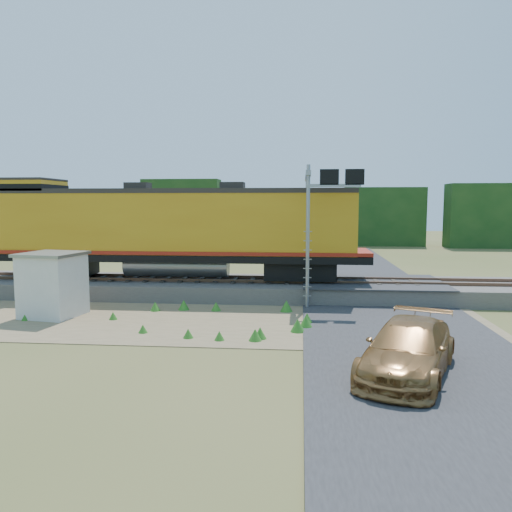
# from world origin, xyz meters

# --- Properties ---
(ground) EXTENTS (140.00, 140.00, 0.00)m
(ground) POSITION_xyz_m (0.00, 0.00, 0.00)
(ground) COLOR #475123
(ground) RESTS_ON ground
(ballast) EXTENTS (70.00, 5.00, 0.80)m
(ballast) POSITION_xyz_m (0.00, 6.00, 0.40)
(ballast) COLOR slate
(ballast) RESTS_ON ground
(rails) EXTENTS (70.00, 1.54, 0.16)m
(rails) POSITION_xyz_m (0.00, 6.00, 0.88)
(rails) COLOR brown
(rails) RESTS_ON ballast
(dirt_shoulder) EXTENTS (26.00, 8.00, 0.03)m
(dirt_shoulder) POSITION_xyz_m (-2.00, 0.50, 0.01)
(dirt_shoulder) COLOR #8C7754
(dirt_shoulder) RESTS_ON ground
(road) EXTENTS (7.00, 66.00, 0.86)m
(road) POSITION_xyz_m (7.00, 0.74, 0.09)
(road) COLOR #38383A
(road) RESTS_ON ground
(tree_line_north) EXTENTS (130.00, 3.00, 6.50)m
(tree_line_north) POSITION_xyz_m (0.00, 38.00, 3.07)
(tree_line_north) COLOR #163A15
(tree_line_north) RESTS_ON ground
(weed_clumps) EXTENTS (15.00, 6.20, 0.56)m
(weed_clumps) POSITION_xyz_m (-3.50, 0.10, 0.00)
(weed_clumps) COLOR #2F7421
(weed_clumps) RESTS_ON ground
(locomotive) EXTENTS (19.80, 3.02, 5.11)m
(locomotive) POSITION_xyz_m (-3.37, 6.00, 3.48)
(locomotive) COLOR black
(locomotive) RESTS_ON rails
(shed) EXTENTS (2.64, 2.64, 2.73)m
(shed) POSITION_xyz_m (-7.02, 0.52, 1.38)
(shed) COLOR silver
(shed) RESTS_ON ground
(signal_gantry) EXTENTS (2.57, 6.20, 6.49)m
(signal_gantry) POSITION_xyz_m (4.01, 5.35, 4.91)
(signal_gantry) COLOR gray
(signal_gantry) RESTS_ON ground
(car) EXTENTS (3.89, 5.58, 1.50)m
(car) POSITION_xyz_m (6.38, -5.57, 0.75)
(car) COLOR #9D6C3A
(car) RESTS_ON ground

